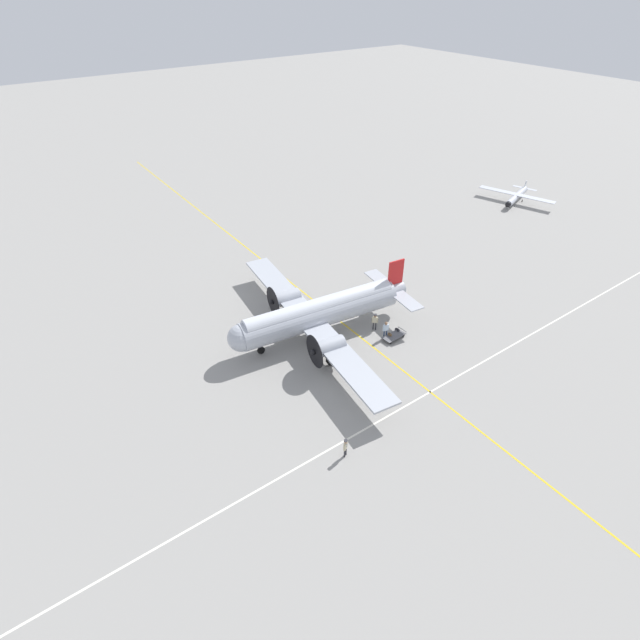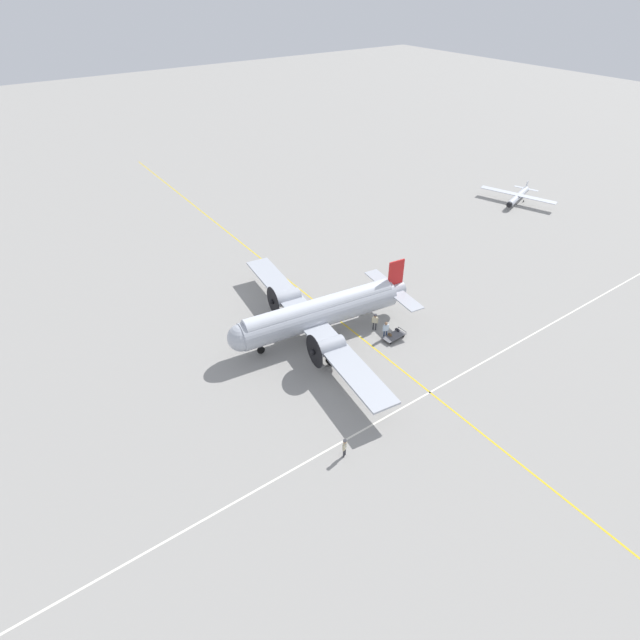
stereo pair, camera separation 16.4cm
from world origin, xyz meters
TOP-DOWN VIEW (x-y plane):
  - ground_plane at (0.00, 0.00)m, footprint 300.00×300.00m
  - apron_line_eastwest at (0.00, 2.84)m, footprint 120.00×0.16m
  - apron_line_northsouth at (11.63, 0.00)m, footprint 0.16×120.00m
  - airliner_main at (-0.05, -0.42)m, footprint 25.45×18.13m
  - crew_foreground at (12.74, -6.85)m, footprint 0.37×0.51m
  - passenger_boarding at (2.40, 4.69)m, footprint 0.46×0.45m
  - ramp_agent at (3.97, 4.66)m, footprint 0.30×0.60m
  - suitcase_near_door at (4.26, 4.97)m, footprint 0.37×0.19m
  - suitcase_upright_spare at (4.08, 6.08)m, footprint 0.46×0.18m
  - baggage_cart at (4.51, 5.29)m, footprint 1.21×2.33m
  - light_aircraft_distant at (-9.65, 42.19)m, footprint 10.74×8.24m

SIDE VIEW (x-z plane):
  - ground_plane at x=0.00m, z-range 0.00..0.00m
  - apron_line_eastwest at x=0.00m, z-range 0.00..0.01m
  - apron_line_northsouth at x=11.63m, z-range 0.00..0.01m
  - suitcase_upright_spare at x=4.08m, z-range -0.02..0.49m
  - suitcase_near_door at x=4.26m, z-range -0.02..0.55m
  - baggage_cart at x=4.51m, z-range 0.00..0.56m
  - light_aircraft_distant at x=-9.65m, z-range -0.19..1.90m
  - crew_foreground at x=12.74m, z-range 0.21..1.85m
  - passenger_boarding at x=2.40m, z-range 0.22..1.98m
  - ramp_agent at x=3.97m, z-range 0.20..2.01m
  - airliner_main at x=-0.05m, z-range -0.37..5.40m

